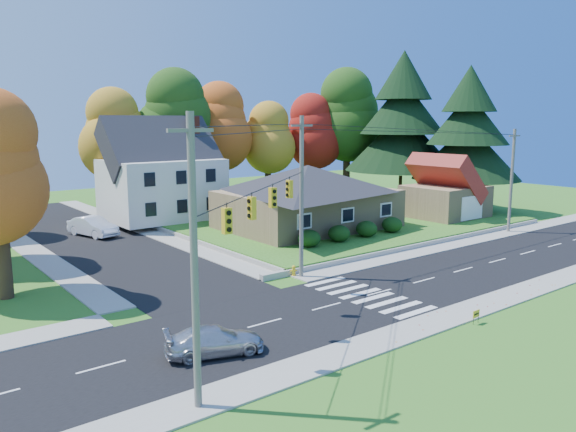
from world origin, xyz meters
name	(u,v)px	position (x,y,z in m)	size (l,w,h in m)	color
ground	(379,293)	(0.00, 0.00, 0.00)	(120.00, 120.00, 0.00)	#3D7923
road_main	(379,293)	(0.00, 0.00, 0.01)	(90.00, 8.00, 0.02)	black
road_cross	(86,237)	(-8.00, 26.00, 0.01)	(8.00, 44.00, 0.02)	black
sidewalk_north	(321,273)	(0.00, 5.00, 0.04)	(90.00, 2.00, 0.08)	#9C9A90
sidewalk_south	(453,316)	(0.00, -5.00, 0.04)	(90.00, 2.00, 0.08)	#9C9A90
lawn	(314,216)	(13.00, 21.00, 0.25)	(30.00, 30.00, 0.50)	#3D7923
ranch_house	(308,195)	(8.00, 16.00, 3.27)	(14.60, 10.60, 5.40)	tan
colonial_house	(162,175)	(0.04, 28.00, 4.58)	(10.40, 8.40, 9.60)	silver
garage	(446,192)	(22.00, 11.99, 2.84)	(7.30, 6.30, 4.60)	tan
hedge_row	(353,231)	(7.50, 9.80, 1.14)	(10.70, 1.70, 1.27)	#163A10
traffic_infrastructure	(362,201)	(-0.15, 1.35, 5.15)	(38.10, 10.66, 10.00)	#666059
tree_lot_0	(115,135)	(-2.00, 34.00, 8.31)	(6.72, 6.72, 12.51)	#3F2A19
tree_lot_1	(174,121)	(4.00, 33.00, 9.61)	(7.84, 7.84, 14.60)	#3F2A19
tree_lot_2	(219,127)	(10.00, 34.00, 8.96)	(7.28, 7.28, 13.56)	#3F2A19
tree_lot_3	(268,138)	(16.00, 33.00, 7.65)	(6.16, 6.16, 11.47)	#3F2A19
tree_lot_4	(312,132)	(22.00, 32.00, 8.31)	(6.72, 6.72, 12.51)	#3F2A19
tree_lot_5	(347,116)	(26.00, 30.00, 10.27)	(8.40, 8.40, 15.64)	#3F2A19
conifer_east_a	(402,123)	(27.00, 22.00, 9.39)	(12.80, 12.80, 16.96)	#3F2A19
conifer_east_b	(468,134)	(28.00, 14.00, 8.28)	(11.20, 11.20, 14.84)	#3F2A19
silver_sedan	(215,341)	(-11.79, -1.70, 0.62)	(1.69, 4.15, 1.20)	silver
white_car	(93,227)	(-7.47, 25.79, 0.84)	(1.74, 5.00, 1.65)	white
fire_hydrant	(294,271)	(-1.77, 5.61, 0.35)	(0.42, 0.33, 0.73)	gold
yard_sign	(476,314)	(0.03, -6.29, 0.48)	(0.55, 0.06, 0.68)	black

